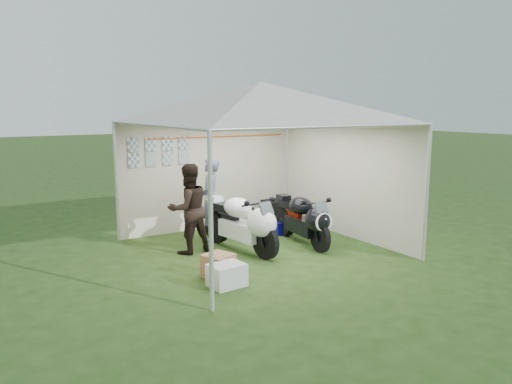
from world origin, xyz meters
TOP-DOWN VIEW (x-y plane):
  - ground at (0.00, 0.00)m, footprint 80.00×80.00m
  - canopy_tent at (-0.00, 0.03)m, footprint 5.66×5.66m
  - motorcycle_white at (-0.32, 0.06)m, footprint 0.62×2.01m
  - motorcycle_black at (0.88, -0.15)m, footprint 0.54×1.86m
  - paddock_stand at (0.98, 0.69)m, footprint 0.36×0.25m
  - person_dark_jacket at (-1.17, 0.52)m, footprint 0.82×0.66m
  - person_blue_jacket at (-0.45, 1.11)m, footprint 0.66×0.70m
  - equipment_box at (1.36, 1.50)m, footprint 0.57×0.47m
  - crate_0 at (-1.41, -1.32)m, footprint 0.53×0.43m
  - crate_1 at (-1.33, -0.89)m, footprint 0.51×0.51m

SIDE VIEW (x-z plane):
  - ground at x=0.00m, z-range 0.00..0.00m
  - paddock_stand at x=0.98m, z-range 0.00..0.26m
  - crate_0 at x=-1.41m, z-range 0.00..0.33m
  - crate_1 at x=-1.33m, z-range 0.00..0.36m
  - equipment_box at x=1.36m, z-range 0.00..0.55m
  - motorcycle_black at x=0.88m, z-range 0.05..0.97m
  - motorcycle_white at x=-0.32m, z-range 0.06..1.05m
  - person_dark_jacket at x=-1.17m, z-range 0.00..1.60m
  - person_blue_jacket at x=-0.45m, z-range 0.00..1.61m
  - canopy_tent at x=0.00m, z-range 1.08..4.08m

